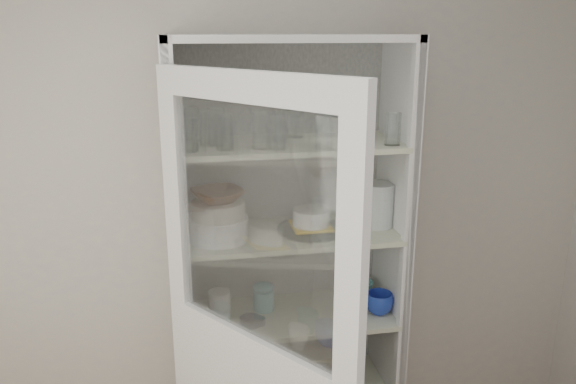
{
  "coord_description": "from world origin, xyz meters",
  "views": [
    {
      "loc": [
        -0.23,
        -1.03,
        2.11
      ],
      "look_at": [
        0.2,
        1.27,
        1.44
      ],
      "focal_mm": 35.0,
      "sensor_mm": 36.0,
      "label": 1
    }
  ],
  "objects_px": {
    "plate_stack_front": "(219,228)",
    "terracotta_bowl": "(217,195)",
    "mug_blue": "(379,303)",
    "grey_bowl_stack": "(378,205)",
    "goblet_2": "(327,117)",
    "tin_box": "(327,376)",
    "mug_teal": "(362,291)",
    "white_ramekin": "(311,217)",
    "goblet_0": "(193,121)",
    "white_canister": "(220,303)",
    "cream_bowl": "(218,209)",
    "yellow_trivet": "(311,226)",
    "teal_jar": "(264,298)",
    "mug_white": "(345,310)",
    "goblet_3": "(332,118)",
    "plate_stack_back": "(193,219)",
    "glass_platter": "(311,229)",
    "pantry_cabinet": "(286,290)",
    "measuring_cups": "(250,321)",
    "goblet_1": "(296,117)",
    "cream_dish": "(284,379)"
  },
  "relations": [
    {
      "from": "white_canister",
      "to": "cream_bowl",
      "type": "bearing_deg",
      "value": -87.55
    },
    {
      "from": "pantry_cabinet",
      "to": "cream_bowl",
      "type": "xyz_separation_m",
      "value": [
        -0.31,
        -0.11,
        0.45
      ]
    },
    {
      "from": "mug_blue",
      "to": "grey_bowl_stack",
      "type": "bearing_deg",
      "value": 107.74
    },
    {
      "from": "mug_teal",
      "to": "yellow_trivet",
      "type": "bearing_deg",
      "value": -172.54
    },
    {
      "from": "plate_stack_front",
      "to": "mug_teal",
      "type": "bearing_deg",
      "value": 8.53
    },
    {
      "from": "plate_stack_front",
      "to": "terracotta_bowl",
      "type": "bearing_deg",
      "value": 0.0
    },
    {
      "from": "goblet_3",
      "to": "cream_dish",
      "type": "distance_m",
      "value": 1.27
    },
    {
      "from": "white_ramekin",
      "to": "mug_blue",
      "type": "distance_m",
      "value": 0.52
    },
    {
      "from": "tin_box",
      "to": "plate_stack_back",
      "type": "bearing_deg",
      "value": 170.36
    },
    {
      "from": "yellow_trivet",
      "to": "mug_teal",
      "type": "bearing_deg",
      "value": 14.69
    },
    {
      "from": "grey_bowl_stack",
      "to": "pantry_cabinet",
      "type": "bearing_deg",
      "value": 170.01
    },
    {
      "from": "goblet_3",
      "to": "mug_teal",
      "type": "relative_size",
      "value": 1.58
    },
    {
      "from": "goblet_2",
      "to": "grey_bowl_stack",
      "type": "height_order",
      "value": "goblet_2"
    },
    {
      "from": "goblet_0",
      "to": "goblet_2",
      "type": "bearing_deg",
      "value": -0.37
    },
    {
      "from": "teal_jar",
      "to": "plate_stack_front",
      "type": "bearing_deg",
      "value": -154.24
    },
    {
      "from": "pantry_cabinet",
      "to": "measuring_cups",
      "type": "height_order",
      "value": "pantry_cabinet"
    },
    {
      "from": "white_ramekin",
      "to": "measuring_cups",
      "type": "relative_size",
      "value": 1.77
    },
    {
      "from": "plate_stack_front",
      "to": "mug_teal",
      "type": "distance_m",
      "value": 0.79
    },
    {
      "from": "plate_stack_front",
      "to": "cream_dish",
      "type": "xyz_separation_m",
      "value": [
        0.29,
        0.06,
        -0.81
      ]
    },
    {
      "from": "goblet_2",
      "to": "tin_box",
      "type": "height_order",
      "value": "goblet_2"
    },
    {
      "from": "mug_teal",
      "to": "mug_blue",
      "type": "bearing_deg",
      "value": -81.23
    },
    {
      "from": "yellow_trivet",
      "to": "goblet_1",
      "type": "bearing_deg",
      "value": 111.95
    },
    {
      "from": "goblet_0",
      "to": "tin_box",
      "type": "height_order",
      "value": "goblet_0"
    },
    {
      "from": "pantry_cabinet",
      "to": "white_ramekin",
      "type": "xyz_separation_m",
      "value": [
        0.1,
        -0.08,
        0.38
      ]
    },
    {
      "from": "mug_blue",
      "to": "teal_jar",
      "type": "relative_size",
      "value": 1.11
    },
    {
      "from": "white_ramekin",
      "to": "tin_box",
      "type": "xyz_separation_m",
      "value": [
        0.1,
        0.03,
        -0.84
      ]
    },
    {
      "from": "mug_blue",
      "to": "mug_white",
      "type": "distance_m",
      "value": 0.17
    },
    {
      "from": "goblet_1",
      "to": "tin_box",
      "type": "xyz_separation_m",
      "value": [
        0.14,
        -0.09,
        -1.26
      ]
    },
    {
      "from": "terracotta_bowl",
      "to": "grey_bowl_stack",
      "type": "bearing_deg",
      "value": 3.19
    },
    {
      "from": "measuring_cups",
      "to": "cream_dish",
      "type": "height_order",
      "value": "measuring_cups"
    },
    {
      "from": "goblet_3",
      "to": "white_canister",
      "type": "bearing_deg",
      "value": -175.38
    },
    {
      "from": "cream_bowl",
      "to": "mug_white",
      "type": "bearing_deg",
      "value": -6.85
    },
    {
      "from": "teal_jar",
      "to": "tin_box",
      "type": "distance_m",
      "value": 0.53
    },
    {
      "from": "white_ramekin",
      "to": "plate_stack_front",
      "type": "bearing_deg",
      "value": -175.66
    },
    {
      "from": "grey_bowl_stack",
      "to": "teal_jar",
      "type": "bearing_deg",
      "value": 173.71
    },
    {
      "from": "pantry_cabinet",
      "to": "measuring_cups",
      "type": "distance_m",
      "value": 0.24
    },
    {
      "from": "plate_stack_front",
      "to": "grey_bowl_stack",
      "type": "relative_size",
      "value": 1.24
    },
    {
      "from": "mug_blue",
      "to": "white_canister",
      "type": "relative_size",
      "value": 1.08
    },
    {
      "from": "plate_stack_front",
      "to": "cream_bowl",
      "type": "bearing_deg",
      "value": 0.0
    },
    {
      "from": "plate_stack_back",
      "to": "yellow_trivet",
      "type": "height_order",
      "value": "plate_stack_back"
    },
    {
      "from": "white_ramekin",
      "to": "mug_blue",
      "type": "height_order",
      "value": "white_ramekin"
    },
    {
      "from": "mug_teal",
      "to": "mug_white",
      "type": "xyz_separation_m",
      "value": [
        -0.13,
        -0.17,
        -0.0
      ]
    },
    {
      "from": "terracotta_bowl",
      "to": "glass_platter",
      "type": "relative_size",
      "value": 0.7
    },
    {
      "from": "goblet_1",
      "to": "white_canister",
      "type": "bearing_deg",
      "value": -168.62
    },
    {
      "from": "goblet_3",
      "to": "grey_bowl_stack",
      "type": "xyz_separation_m",
      "value": [
        0.2,
        -0.08,
        -0.39
      ]
    },
    {
      "from": "glass_platter",
      "to": "grey_bowl_stack",
      "type": "height_order",
      "value": "grey_bowl_stack"
    },
    {
      "from": "goblet_1",
      "to": "white_ramekin",
      "type": "height_order",
      "value": "goblet_1"
    },
    {
      "from": "plate_stack_back",
      "to": "white_ramekin",
      "type": "xyz_separation_m",
      "value": [
        0.51,
        -0.13,
        0.02
      ]
    },
    {
      "from": "mug_blue",
      "to": "goblet_1",
      "type": "bearing_deg",
      "value": 170.19
    },
    {
      "from": "goblet_3",
      "to": "mug_blue",
      "type": "relative_size",
      "value": 1.34
    }
  ]
}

